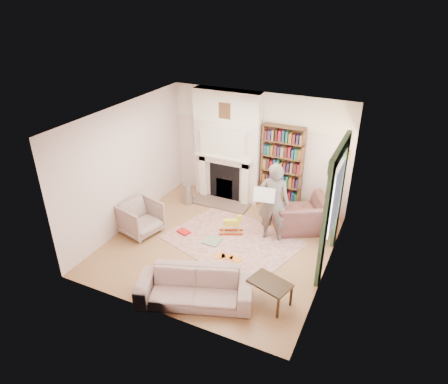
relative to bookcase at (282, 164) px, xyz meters
The scene contains 25 objects.
floor 2.51m from the bookcase, 107.05° to the right, with size 4.50×4.50×0.00m, color brown.
ceiling 2.75m from the bookcase, 107.05° to the right, with size 4.50×4.50×0.00m, color white.
wall_back 0.70m from the bookcase, 168.69° to the left, with size 4.50×4.50×0.00m, color silver.
wall_front 4.42m from the bookcase, 98.46° to the right, with size 4.50×4.50×0.00m, color silver.
wall_left 3.60m from the bookcase, 143.83° to the right, with size 4.50×4.50×0.00m, color silver.
wall_right 2.67m from the bookcase, 52.96° to the right, with size 4.50×4.50×0.00m, color silver.
fireplace 1.42m from the bookcase, behind, with size 1.70×0.58×2.80m.
bookcase is the anchor object (origin of this frame).
window 2.36m from the bookcase, 47.34° to the right, with size 0.02×0.90×1.30m, color silver.
curtain_left 2.87m from the bookcase, 57.36° to the right, with size 0.07×0.32×2.40m, color #2C452C.
curtain_right 1.86m from the bookcase, 33.35° to the right, with size 0.07×0.32×2.40m, color #2C452C.
pelmet 2.60m from the bookcase, 48.16° to the right, with size 0.09×1.70×0.24m, color #2C452C.
wall_sconce 1.68m from the bookcase, 24.19° to the right, with size 0.20×0.24×0.24m, color gold, non-canonical shape.
rug 2.25m from the bookcase, 103.61° to the right, with size 2.61×2.01×0.01m, color beige.
armchair_reading 1.35m from the bookcase, 47.49° to the right, with size 1.17×1.02×0.76m, color #53302C.
armchair_left 3.53m from the bookcase, 135.08° to the right, with size 0.78×0.81×0.73m, color #B7AD97.
sofa 3.95m from the bookcase, 94.28° to the right, with size 1.99×0.78×0.58m, color #AF9F90.
man_reading 1.46m from the bookcase, 78.44° to the right, with size 0.65×0.43×1.79m, color #5A4F48.
newspaper 1.61m from the bookcase, 85.11° to the right, with size 0.45×0.02×0.31m, color silver.
coffee_table 3.59m from the bookcase, 74.74° to the right, with size 0.70×0.45×0.45m, color #332212, non-canonical shape.
paraffin_heater 2.47m from the bookcase, 158.99° to the right, with size 0.24×0.24×0.55m, color #94979B.
rocking_horse 1.97m from the bookcase, 109.96° to the right, with size 0.54×0.21×0.47m, color gold, non-canonical shape.
board_game 2.54m from the bookcase, 111.31° to the right, with size 0.35×0.35×0.03m, color gold.
game_box_lid 2.83m from the bookcase, 126.88° to the right, with size 0.28×0.19×0.05m, color red.
comic_annuals 2.76m from the bookcase, 96.51° to the right, with size 0.64×0.33×0.02m.
Camera 1 is at (3.11, -6.37, 4.96)m, focal length 32.00 mm.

